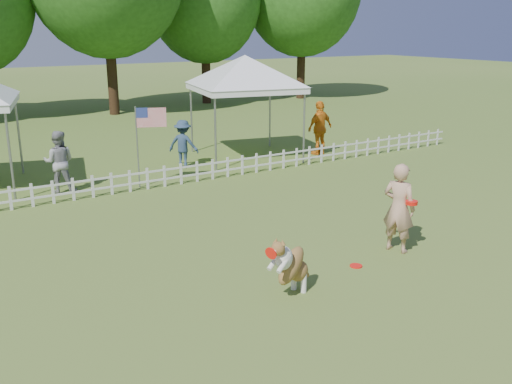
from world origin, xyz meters
TOP-DOWN VIEW (x-y plane):
  - ground at (0.00, 0.00)m, footprint 120.00×120.00m
  - picket_fence at (0.00, 7.00)m, footprint 22.00×0.08m
  - handler at (1.78, 0.20)m, footprint 0.63×0.76m
  - dog at (-1.13, -0.32)m, footprint 1.11×0.72m
  - frisbee_on_turf at (0.58, 0.02)m, footprint 0.24×0.24m
  - canopy_tent_right at (3.56, 9.02)m, footprint 3.79×3.79m
  - flag_pole at (-0.88, 7.29)m, footprint 0.84×0.38m
  - spectator_a at (-2.82, 7.97)m, footprint 0.99×0.90m
  - spectator_b at (1.16, 8.79)m, footprint 1.07×1.09m
  - spectator_c at (6.00, 8.07)m, footprint 1.14×0.61m
  - tree_right at (9.00, 22.50)m, footprint 6.20×6.20m
  - tree_far_right at (15.00, 21.50)m, footprint 7.00×7.00m

SIDE VIEW (x-z plane):
  - ground at x=0.00m, z-range 0.00..0.00m
  - frisbee_on_turf at x=0.58m, z-range 0.00..0.02m
  - picket_fence at x=0.00m, z-range 0.00..0.60m
  - dog at x=-1.13m, z-range 0.00..1.09m
  - spectator_b at x=1.16m, z-range 0.00..1.50m
  - spectator_a at x=-2.82m, z-range 0.00..1.66m
  - handler at x=1.78m, z-range 0.00..1.78m
  - spectator_c at x=6.00m, z-range 0.00..1.85m
  - flag_pole at x=-0.88m, z-range 0.00..2.24m
  - canopy_tent_right at x=3.56m, z-range 0.00..3.32m
  - tree_right at x=9.00m, z-range 0.00..10.40m
  - tree_far_right at x=15.00m, z-range 0.00..11.40m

